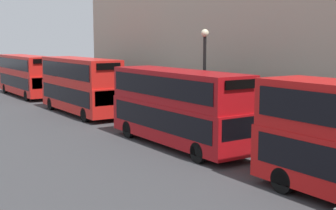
# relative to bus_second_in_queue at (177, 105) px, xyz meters

# --- Properties ---
(bus_second_in_queue) EXTENTS (2.59, 10.03, 4.14)m
(bus_second_in_queue) POSITION_rel_bus_second_in_queue_xyz_m (0.00, 0.00, 0.00)
(bus_second_in_queue) COLOR #A80F14
(bus_second_in_queue) RESTS_ON ground
(bus_third_in_queue) EXTENTS (2.59, 10.14, 4.34)m
(bus_third_in_queue) POSITION_rel_bus_second_in_queue_xyz_m (0.00, 13.23, 0.10)
(bus_third_in_queue) COLOR red
(bus_third_in_queue) RESTS_ON ground
(bus_trailing) EXTENTS (2.59, 10.91, 4.14)m
(bus_trailing) POSITION_rel_bus_second_in_queue_xyz_m (0.00, 27.15, 0.00)
(bus_trailing) COLOR red
(bus_trailing) RESTS_ON ground
(street_lamp) EXTENTS (0.44, 0.44, 6.35)m
(street_lamp) POSITION_rel_bus_second_in_queue_xyz_m (2.15, 0.40, 1.64)
(street_lamp) COLOR black
(street_lamp) RESTS_ON ground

